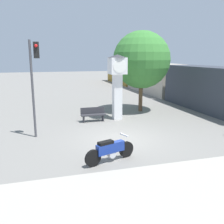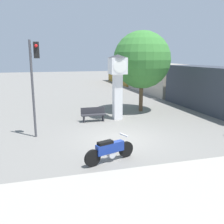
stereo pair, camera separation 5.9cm
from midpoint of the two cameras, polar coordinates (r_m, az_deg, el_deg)
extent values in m
plane|color=slate|center=(13.02, 2.04, -6.13)|extent=(120.00, 120.00, 0.00)
cube|color=#9E998E|center=(7.59, 18.55, -21.09)|extent=(36.00, 6.00, 0.10)
cylinder|color=black|center=(10.66, 3.37, -8.52)|extent=(0.68, 0.33, 0.68)
cylinder|color=black|center=(9.80, -4.29, -10.48)|extent=(0.68, 0.33, 0.68)
cube|color=navy|center=(10.12, -0.29, -8.17)|extent=(1.26, 0.65, 0.41)
cube|color=black|center=(9.91, -1.38, -7.02)|extent=(0.69, 0.46, 0.11)
cylinder|color=silver|center=(10.25, -0.02, -9.59)|extent=(0.38, 0.32, 0.32)
cube|color=silver|center=(10.37, 2.88, -5.26)|extent=(0.23, 0.49, 0.05)
cube|color=white|center=(16.76, 1.35, 3.47)|extent=(0.56, 0.56, 3.05)
cube|color=white|center=(16.56, 1.39, 10.50)|extent=(1.06, 1.06, 1.06)
cylinder|color=white|center=(16.05, 1.96, 10.43)|extent=(0.85, 0.02, 0.85)
cone|color=#333338|center=(16.55, 1.40, 12.68)|extent=(1.27, 1.27, 0.20)
cube|color=#333842|center=(21.09, 22.13, 4.92)|extent=(2.80, 10.10, 3.40)
cube|color=#ADA393|center=(30.21, 9.65, 7.70)|extent=(2.80, 10.10, 3.40)
cube|color=olive|center=(40.13, 3.07, 9.02)|extent=(2.80, 10.10, 3.40)
cylinder|color=#47474C|center=(13.40, -17.53, 4.78)|extent=(0.12, 0.12, 4.98)
cube|color=black|center=(13.29, -16.79, 13.39)|extent=(0.28, 0.24, 0.80)
sphere|color=red|center=(13.15, -16.85, 14.28)|extent=(0.16, 0.16, 0.16)
cylinder|color=brown|center=(19.47, 6.72, 3.42)|extent=(0.30, 0.30, 2.21)
sphere|color=#387A33|center=(19.23, 6.94, 11.75)|extent=(4.29, 4.29, 4.29)
cube|color=#2D2D33|center=(16.31, -4.16, -0.65)|extent=(1.60, 0.44, 0.08)
cube|color=#2D2D33|center=(16.44, -4.31, 0.34)|extent=(1.60, 0.06, 0.44)
cube|color=#2D2D33|center=(16.26, -6.35, -1.63)|extent=(0.08, 0.35, 0.41)
cube|color=#2D2D33|center=(16.51, -1.97, -1.34)|extent=(0.08, 0.35, 0.41)
camera|label=1|loc=(0.03, -89.87, 0.03)|focal=40.00mm
camera|label=2|loc=(0.03, 90.13, -0.03)|focal=40.00mm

